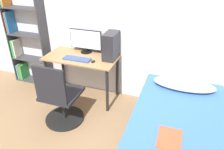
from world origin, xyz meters
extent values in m
plane|color=#846647|center=(0.00, 0.00, 0.00)|extent=(14.00, 14.00, 0.00)
cube|color=silver|center=(0.00, 1.43, 1.25)|extent=(8.00, 0.05, 2.50)
cube|color=#997047|center=(-0.36, 1.11, 0.72)|extent=(1.12, 0.58, 0.02)
cylinder|color=black|center=(-0.87, 0.87, 0.36)|extent=(0.04, 0.04, 0.71)
cylinder|color=black|center=(0.15, 0.87, 0.36)|extent=(0.04, 0.04, 0.71)
cylinder|color=black|center=(-0.87, 1.35, 0.36)|extent=(0.04, 0.04, 0.71)
cylinder|color=black|center=(0.15, 1.35, 0.36)|extent=(0.04, 0.04, 0.71)
cube|color=#38383D|center=(-1.82, 1.29, 0.91)|extent=(0.02, 0.23, 1.82)
cube|color=#38383D|center=(-1.12, 1.29, 0.91)|extent=(0.02, 0.23, 1.82)
cube|color=#38383D|center=(-1.47, 1.29, 0.01)|extent=(0.68, 0.23, 0.02)
cube|color=#38383D|center=(-1.47, 1.29, 0.46)|extent=(0.68, 0.23, 0.02)
cube|color=#38383D|center=(-1.47, 1.29, 0.91)|extent=(0.68, 0.23, 0.02)
cube|color=#38383D|center=(-1.47, 1.29, 1.36)|extent=(0.68, 0.23, 0.02)
cube|color=teal|center=(-1.78, 1.29, 0.16)|extent=(0.03, 0.19, 0.29)
cube|color=brown|center=(-1.74, 1.29, 0.16)|extent=(0.03, 0.19, 0.29)
cube|color=green|center=(-1.71, 1.29, 0.16)|extent=(0.04, 0.19, 0.28)
cube|color=green|center=(-1.78, 1.29, 0.63)|extent=(0.04, 0.19, 0.32)
cube|color=beige|center=(-1.74, 1.29, 0.63)|extent=(0.02, 0.19, 0.32)
cube|color=brown|center=(-1.79, 1.29, 1.10)|extent=(0.03, 0.19, 0.36)
cube|color=#2870B7|center=(-1.76, 1.29, 1.11)|extent=(0.02, 0.19, 0.37)
cylinder|color=black|center=(-0.37, 0.48, 0.01)|extent=(0.56, 0.56, 0.03)
cylinder|color=black|center=(-0.37, 0.48, 0.23)|extent=(0.05, 0.05, 0.39)
cube|color=black|center=(-0.37, 0.48, 0.44)|extent=(0.48, 0.48, 0.04)
cube|color=black|center=(-0.37, 0.26, 0.70)|extent=(0.44, 0.04, 0.49)
cube|color=#4C3D2D|center=(1.20, 0.39, 0.11)|extent=(1.11, 2.02, 0.21)
cube|color=#38669E|center=(1.20, 0.39, 0.35)|extent=(1.08, 1.98, 0.26)
ellipsoid|color=#B2B7C6|center=(1.20, 1.14, 0.53)|extent=(0.84, 0.36, 0.11)
cube|color=#B24C2D|center=(1.12, 0.08, 0.48)|extent=(0.24, 0.32, 0.01)
cylinder|color=black|center=(-0.36, 1.30, 0.74)|extent=(0.18, 0.18, 0.01)
cylinder|color=black|center=(-0.36, 1.30, 0.77)|extent=(0.04, 0.04, 0.06)
cube|color=black|center=(-0.36, 1.30, 0.95)|extent=(0.53, 0.01, 0.31)
cube|color=silver|center=(-0.36, 1.29, 0.95)|extent=(0.51, 0.01, 0.29)
cube|color=#33477A|center=(-0.37, 1.00, 0.74)|extent=(0.43, 0.14, 0.02)
cube|color=#232328|center=(0.09, 1.21, 0.93)|extent=(0.18, 0.33, 0.40)
ellipsoid|color=black|center=(-0.11, 1.00, 0.74)|extent=(0.06, 0.09, 0.02)
camera|label=1|loc=(1.11, -1.65, 2.12)|focal=35.00mm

